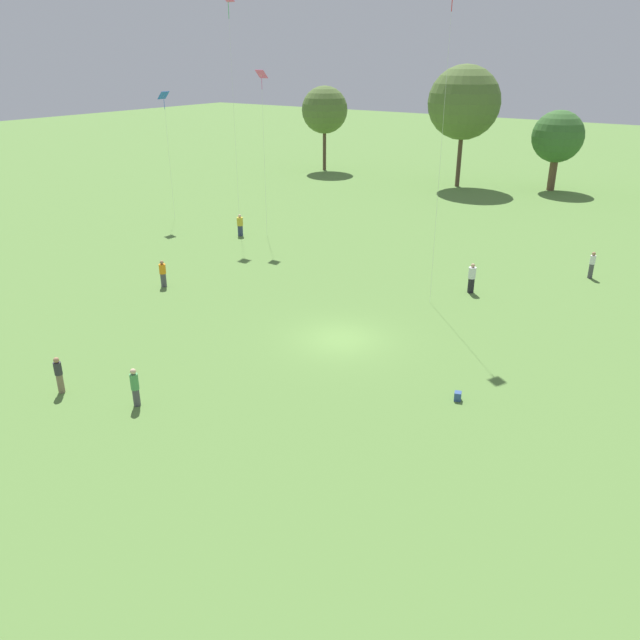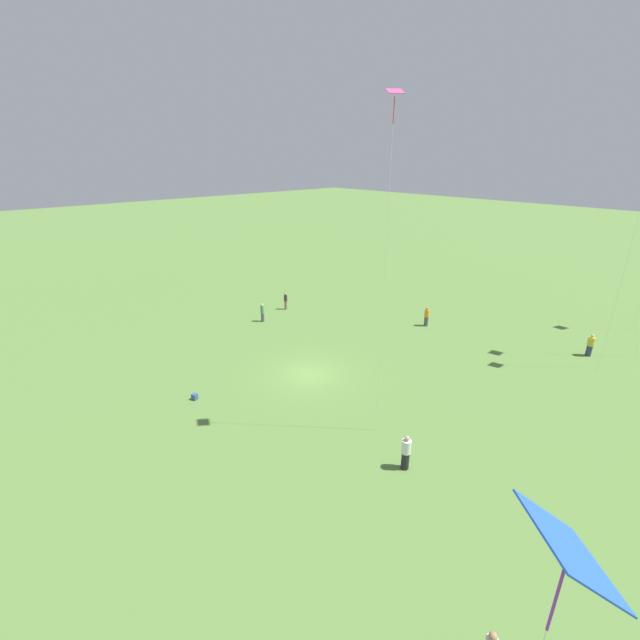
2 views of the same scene
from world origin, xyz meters
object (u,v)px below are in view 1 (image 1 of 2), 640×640
object	(u,v)px
kite_4	(451,16)
person_0	(163,274)
person_2	(592,265)
kite_3	(164,101)
person_1	(240,225)
person_5	(135,387)
person_3	(472,278)
person_6	(59,375)
picnic_bag_0	(458,396)
kite_1	(229,16)
kite_2	(262,83)

from	to	relation	value
kite_4	person_0	bearing A→B (deg)	105.85
person_2	kite_3	size ratio (longest dim) A/B	0.17
person_1	person_5	size ratio (longest dim) A/B	1.02
person_2	person_5	size ratio (longest dim) A/B	1.03
person_3	kite_3	xyz separation A→B (m)	(-28.28, 2.69, 8.84)
person_3	person_6	distance (m)	23.41
person_2	picnic_bag_0	size ratio (longest dim) A/B	4.57
person_5	kite_3	size ratio (longest dim) A/B	0.16
person_0	person_3	size ratio (longest dim) A/B	0.92
person_0	person_3	world-z (taller)	person_3
kite_3	picnic_bag_0	xyz separation A→B (m)	(32.73, -15.07, -9.55)
person_1	kite_3	distance (m)	12.27
person_1	person_2	bearing A→B (deg)	-177.11
person_5	kite_4	size ratio (longest dim) A/B	0.10
person_3	picnic_bag_0	size ratio (longest dim) A/B	4.80
person_6	kite_1	xyz separation A→B (m)	(-12.45, 25.51, 14.96)
person_0	person_5	size ratio (longest dim) A/B	1.00
person_0	person_6	distance (m)	13.17
kite_2	picnic_bag_0	distance (m)	29.51
kite_1	picnic_bag_0	distance (m)	34.99
person_6	kite_2	size ratio (longest dim) A/B	0.13
person_3	person_0	bearing A→B (deg)	60.86
kite_3	person_6	bearing A→B (deg)	85.24
person_1	kite_4	size ratio (longest dim) A/B	0.10
person_1	kite_2	size ratio (longest dim) A/B	0.14
picnic_bag_0	kite_2	bearing A→B (deg)	145.85
kite_1	person_2	bearing A→B (deg)	-129.76
kite_3	picnic_bag_0	world-z (taller)	kite_3
person_1	person_3	distance (m)	19.97
kite_1	kite_3	world-z (taller)	kite_1
person_5	person_1	bearing A→B (deg)	-144.09
person_6	kite_4	bearing A→B (deg)	-147.46
person_0	person_2	xyz separation A→B (m)	(21.31, 16.62, 0.05)
kite_3	person_3	bearing A→B (deg)	132.02
kite_1	kite_3	bearing A→B (deg)	58.46
person_5	person_0	bearing A→B (deg)	-132.76
person_2	person_0	bearing A→B (deg)	170.31
kite_1	kite_2	distance (m)	6.11
person_1	person_6	size ratio (longest dim) A/B	1.04
person_6	kite_4	size ratio (longest dim) A/B	0.10
person_6	kite_2	bearing A→B (deg)	-103.72
person_5	kite_1	xyz separation A→B (m)	(-15.94, 24.41, 14.95)
person_1	kite_2	world-z (taller)	kite_2
person_0	person_1	xyz separation A→B (m)	(-3.88, 11.54, 0.00)
kite_2	picnic_bag_0	xyz separation A→B (m)	(22.63, -15.35, -11.10)
person_1	kite_3	size ratio (longest dim) A/B	0.16
person_3	person_2	bearing A→B (deg)	-98.30
person_1	person_3	world-z (taller)	person_3
kite_1	picnic_bag_0	world-z (taller)	kite_1
person_5	person_6	bearing A→B (deg)	-68.49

